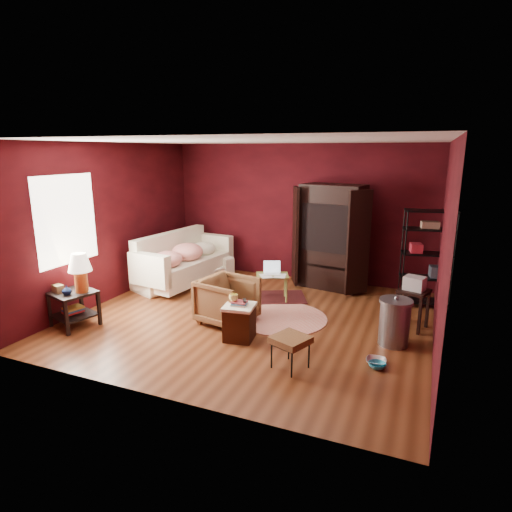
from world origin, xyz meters
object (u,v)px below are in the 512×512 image
(sofa, at_px, (183,263))
(wire_shelving, at_px, (428,254))
(armchair, at_px, (228,298))
(laptop_desk, at_px, (272,277))
(side_table, at_px, (77,283))
(hamper, at_px, (239,321))
(tv_armoire, at_px, (331,235))

(sofa, height_order, wire_shelving, wire_shelving)
(armchair, relative_size, laptop_desk, 1.14)
(armchair, distance_m, wire_shelving, 3.51)
(laptop_desk, bearing_deg, wire_shelving, -6.47)
(sofa, bearing_deg, laptop_desk, -76.33)
(side_table, relative_size, wire_shelving, 0.68)
(hamper, height_order, laptop_desk, laptop_desk)
(hamper, bearing_deg, wire_shelving, 45.81)
(side_table, xyz_separation_m, wire_shelving, (4.91, 2.99, 0.24))
(sofa, height_order, hamper, sofa)
(laptop_desk, bearing_deg, sofa, 148.80)
(sofa, relative_size, hamper, 3.52)
(sofa, bearing_deg, armchair, -109.09)
(side_table, relative_size, laptop_desk, 1.64)
(tv_armoire, bearing_deg, laptop_desk, -113.93)
(side_table, height_order, laptop_desk, side_table)
(armchair, xyz_separation_m, laptop_desk, (0.28, 1.24, 0.03))
(side_table, bearing_deg, armchair, 25.46)
(tv_armoire, bearing_deg, hamper, -92.80)
(armchair, distance_m, laptop_desk, 1.27)
(laptop_desk, relative_size, wire_shelving, 0.42)
(hamper, height_order, wire_shelving, wire_shelving)
(side_table, height_order, hamper, side_table)
(hamper, xyz_separation_m, laptop_desk, (-0.14, 1.72, 0.17))
(hamper, xyz_separation_m, tv_armoire, (0.63, 2.90, 0.79))
(laptop_desk, bearing_deg, tv_armoire, 33.56)
(sofa, bearing_deg, side_table, -164.89)
(side_table, xyz_separation_m, tv_armoire, (3.13, 3.41, 0.36))
(sofa, distance_m, wire_shelving, 4.66)
(side_table, distance_m, wire_shelving, 5.75)
(laptop_desk, height_order, wire_shelving, wire_shelving)
(armchair, relative_size, wire_shelving, 0.48)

